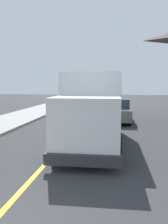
# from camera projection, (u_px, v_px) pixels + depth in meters

# --- Properties ---
(centre_line_yellow) EXTENTS (0.16, 56.00, 0.01)m
(centre_line_yellow) POSITION_uv_depth(u_px,v_px,m) (74.00, 132.00, 13.88)
(centre_line_yellow) COLOR gold
(centre_line_yellow) RESTS_ON ground
(box_truck) EXTENTS (2.49, 7.21, 3.20)m
(box_truck) POSITION_uv_depth(u_px,v_px,m) (94.00, 105.00, 11.03)
(box_truck) COLOR white
(box_truck) RESTS_ON ground
(parked_car_near) EXTENTS (1.81, 4.41, 1.67)m
(parked_car_near) POSITION_uv_depth(u_px,v_px,m) (118.00, 111.00, 17.53)
(parked_car_near) COLOR #4C564C
(parked_car_near) RESTS_ON ground
(parked_car_mid) EXTENTS (1.86, 4.42, 1.67)m
(parked_car_mid) POSITION_uv_depth(u_px,v_px,m) (109.00, 104.00, 23.41)
(parked_car_mid) COLOR black
(parked_car_mid) RESTS_ON ground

